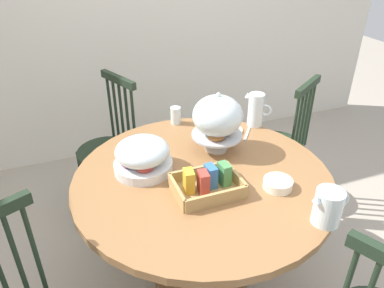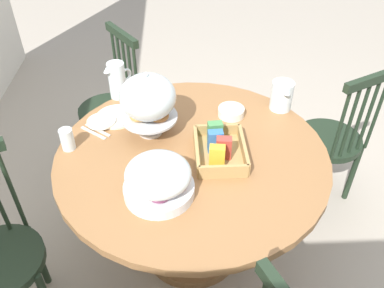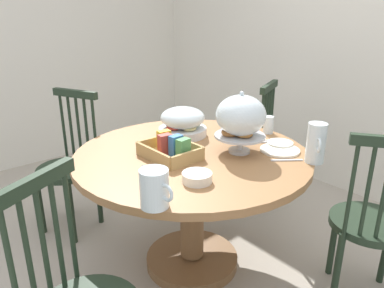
# 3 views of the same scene
# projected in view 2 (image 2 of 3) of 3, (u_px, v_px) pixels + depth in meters

# --- Properties ---
(ground_plane) EXTENTS (10.00, 10.00, 0.00)m
(ground_plane) POSITION_uv_depth(u_px,v_px,m) (214.00, 228.00, 2.49)
(ground_plane) COLOR #A89E8E
(dining_table) EXTENTS (1.30, 1.30, 0.74)m
(dining_table) POSITION_uv_depth(u_px,v_px,m) (192.00, 181.00, 2.03)
(dining_table) COLOR olive
(dining_table) RESTS_ON ground_plane
(windsor_chair_by_cabinet) EXTENTS (0.44, 0.44, 0.97)m
(windsor_chair_by_cabinet) POSITION_uv_depth(u_px,v_px,m) (331.00, 142.00, 2.43)
(windsor_chair_by_cabinet) COLOR #1E2D1E
(windsor_chair_by_cabinet) RESTS_ON ground_plane
(windsor_chair_facing_door) EXTENTS (0.46, 0.46, 0.97)m
(windsor_chair_facing_door) POSITION_uv_depth(u_px,v_px,m) (112.00, 109.00, 2.70)
(windsor_chair_facing_door) COLOR #1E2D1E
(windsor_chair_facing_door) RESTS_ON ground_plane
(pastry_stand_with_dome) EXTENTS (0.28, 0.28, 0.34)m
(pastry_stand_with_dome) POSITION_uv_depth(u_px,v_px,m) (148.00, 99.00, 1.91)
(pastry_stand_with_dome) COLOR silver
(pastry_stand_with_dome) RESTS_ON dining_table
(fruit_platter_covered) EXTENTS (0.30, 0.30, 0.18)m
(fruit_platter_covered) POSITION_uv_depth(u_px,v_px,m) (158.00, 179.00, 1.65)
(fruit_platter_covered) COLOR silver
(fruit_platter_covered) RESTS_ON dining_table
(orange_juice_pitcher) EXTENTS (0.20, 0.12, 0.16)m
(orange_juice_pitcher) POSITION_uv_depth(u_px,v_px,m) (281.00, 97.00, 2.16)
(orange_juice_pitcher) COLOR silver
(orange_juice_pitcher) RESTS_ON dining_table
(milk_pitcher) EXTENTS (0.14, 0.15, 0.21)m
(milk_pitcher) POSITION_uv_depth(u_px,v_px,m) (117.00, 82.00, 2.24)
(milk_pitcher) COLOR silver
(milk_pitcher) RESTS_ON dining_table
(cereal_basket) EXTENTS (0.32, 0.24, 0.12)m
(cereal_basket) POSITION_uv_depth(u_px,v_px,m) (219.00, 149.00, 1.87)
(cereal_basket) COLOR tan
(cereal_basket) RESTS_ON dining_table
(china_plate_large) EXTENTS (0.22, 0.22, 0.01)m
(china_plate_large) POSITION_uv_depth(u_px,v_px,m) (117.00, 117.00, 2.13)
(china_plate_large) COLOR white
(china_plate_large) RESTS_ON dining_table
(china_plate_small) EXTENTS (0.15, 0.15, 0.01)m
(china_plate_small) POSITION_uv_depth(u_px,v_px,m) (101.00, 121.00, 2.08)
(china_plate_small) COLOR white
(china_plate_small) RESTS_ON china_plate_large
(cereal_bowl) EXTENTS (0.14, 0.14, 0.04)m
(cereal_bowl) POSITION_uv_depth(u_px,v_px,m) (231.00, 112.00, 2.13)
(cereal_bowl) COLOR white
(cereal_bowl) RESTS_ON dining_table
(drinking_glass) EXTENTS (0.06, 0.06, 0.11)m
(drinking_glass) POSITION_uv_depth(u_px,v_px,m) (67.00, 139.00, 1.90)
(drinking_glass) COLOR silver
(drinking_glass) RESTS_ON dining_table
(table_knife) EXTENTS (0.12, 0.14, 0.01)m
(table_knife) POSITION_uv_depth(u_px,v_px,m) (98.00, 130.00, 2.04)
(table_knife) COLOR silver
(table_knife) RESTS_ON dining_table
(dinner_fork) EXTENTS (0.12, 0.14, 0.01)m
(dinner_fork) POSITION_uv_depth(u_px,v_px,m) (93.00, 133.00, 2.02)
(dinner_fork) COLOR silver
(dinner_fork) RESTS_ON dining_table
(soup_spoon) EXTENTS (0.12, 0.14, 0.01)m
(soup_spoon) POSITION_uv_depth(u_px,v_px,m) (134.00, 105.00, 2.22)
(soup_spoon) COLOR silver
(soup_spoon) RESTS_ON dining_table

